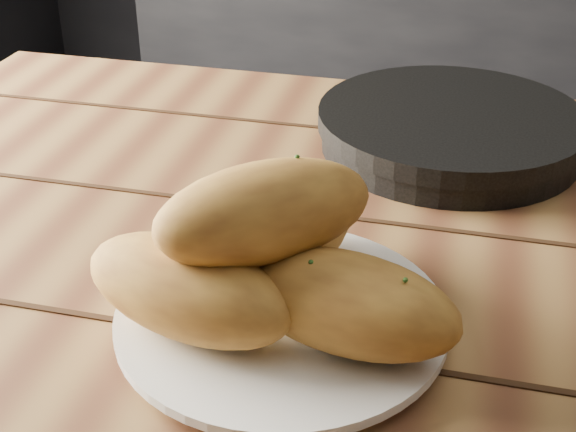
# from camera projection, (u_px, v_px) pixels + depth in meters

# --- Properties ---
(table) EXTENTS (1.37, 0.93, 0.75)m
(table) POSITION_uv_depth(u_px,v_px,m) (453.00, 389.00, 0.71)
(table) COLOR olive
(table) RESTS_ON ground
(plate) EXTENTS (0.25, 0.25, 0.02)m
(plate) POSITION_uv_depth(u_px,v_px,m) (282.00, 319.00, 0.61)
(plate) COLOR white
(plate) RESTS_ON table
(bread_rolls) EXTENTS (0.29, 0.24, 0.12)m
(bread_rolls) POSITION_uv_depth(u_px,v_px,m) (272.00, 258.00, 0.58)
(bread_rolls) COLOR gold
(bread_rolls) RESTS_ON plate
(skillet) EXTENTS (0.43, 0.29, 0.05)m
(skillet) POSITION_uv_depth(u_px,v_px,m) (452.00, 130.00, 0.88)
(skillet) COLOR black
(skillet) RESTS_ON table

